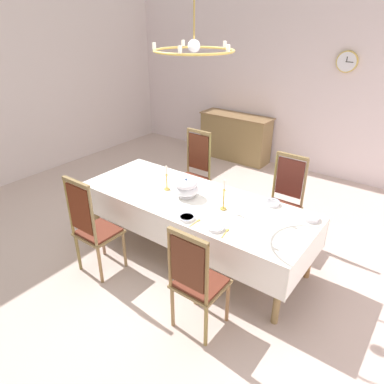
# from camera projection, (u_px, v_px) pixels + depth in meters

# --- Properties ---
(ground) EXTENTS (7.62, 6.59, 0.04)m
(ground) POSITION_uv_depth(u_px,v_px,m) (198.00, 251.00, 4.53)
(ground) COLOR #C5AFA5
(back_wall) EXTENTS (7.62, 0.08, 3.06)m
(back_wall) POSITION_uv_depth(u_px,v_px,m) (311.00, 87.00, 6.21)
(back_wall) COLOR silver
(back_wall) RESTS_ON ground
(left_wall) EXTENTS (0.08, 6.59, 3.06)m
(left_wall) POSITION_uv_depth(u_px,v_px,m) (11.00, 91.00, 5.89)
(left_wall) COLOR silver
(left_wall) RESTS_ON ground
(dining_table) EXTENTS (2.78, 1.04, 0.76)m
(dining_table) POSITION_uv_depth(u_px,v_px,m) (194.00, 205.00, 4.14)
(dining_table) COLOR olive
(dining_table) RESTS_ON ground
(tablecloth) EXTENTS (2.80, 1.06, 0.38)m
(tablecloth) POSITION_uv_depth(u_px,v_px,m) (194.00, 206.00, 4.15)
(tablecloth) COLOR white
(tablecloth) RESTS_ON dining_table
(chair_south_a) EXTENTS (0.44, 0.42, 1.20)m
(chair_south_a) POSITION_uv_depth(u_px,v_px,m) (92.00, 226.00, 3.88)
(chair_south_a) COLOR #866149
(chair_south_a) RESTS_ON ground
(chair_north_a) EXTENTS (0.44, 0.42, 1.20)m
(chair_north_a) POSITION_uv_depth(u_px,v_px,m) (194.00, 172.00, 5.21)
(chair_north_a) COLOR olive
(chair_north_a) RESTS_ON ground
(chair_south_b) EXTENTS (0.44, 0.42, 1.12)m
(chair_south_b) POSITION_uv_depth(u_px,v_px,m) (196.00, 280.00, 3.15)
(chair_south_b) COLOR olive
(chair_south_b) RESTS_ON ground
(chair_north_b) EXTENTS (0.44, 0.42, 1.16)m
(chair_north_b) POSITION_uv_depth(u_px,v_px,m) (283.00, 200.00, 4.46)
(chair_north_b) COLOR #846147
(chair_north_b) RESTS_ON ground
(soup_tureen) EXTENTS (0.29, 0.29, 0.23)m
(soup_tureen) POSITION_uv_depth(u_px,v_px,m) (186.00, 188.00, 4.11)
(soup_tureen) COLOR silver
(soup_tureen) RESTS_ON tablecloth
(candlestick_west) EXTENTS (0.07, 0.07, 0.31)m
(candlestick_west) POSITION_uv_depth(u_px,v_px,m) (167.00, 180.00, 4.27)
(candlestick_west) COLOR gold
(candlestick_west) RESTS_ON tablecloth
(candlestick_east) EXTENTS (0.07, 0.07, 0.35)m
(candlestick_east) POSITION_uv_depth(u_px,v_px,m) (224.00, 198.00, 3.83)
(candlestick_east) COLOR gold
(candlestick_east) RESTS_ON tablecloth
(bowl_near_left) EXTENTS (0.18, 0.18, 0.03)m
(bowl_near_left) POSITION_uv_depth(u_px,v_px,m) (215.00, 227.00, 3.53)
(bowl_near_left) COLOR silver
(bowl_near_left) RESTS_ON tablecloth
(bowl_near_right) EXTENTS (0.17, 0.17, 0.03)m
(bowl_near_right) POSITION_uv_depth(u_px,v_px,m) (187.00, 218.00, 3.70)
(bowl_near_right) COLOR silver
(bowl_near_right) RESTS_ON tablecloth
(bowl_far_left) EXTENTS (0.18, 0.18, 0.04)m
(bowl_far_left) POSITION_uv_depth(u_px,v_px,m) (272.00, 203.00, 3.98)
(bowl_far_left) COLOR silver
(bowl_far_left) RESTS_ON tablecloth
(bowl_far_right) EXTENTS (0.19, 0.19, 0.04)m
(bowl_far_right) POSITION_uv_depth(u_px,v_px,m) (310.00, 217.00, 3.69)
(bowl_far_right) COLOR silver
(bowl_far_right) RESTS_ON tablecloth
(spoon_primary) EXTENTS (0.05, 0.18, 0.01)m
(spoon_primary) POSITION_uv_depth(u_px,v_px,m) (226.00, 231.00, 3.49)
(spoon_primary) COLOR gold
(spoon_primary) RESTS_ON tablecloth
(spoon_secondary) EXTENTS (0.03, 0.18, 0.01)m
(spoon_secondary) POSITION_uv_depth(u_px,v_px,m) (197.00, 221.00, 3.66)
(spoon_secondary) COLOR gold
(spoon_secondary) RESTS_ON tablecloth
(sideboard) EXTENTS (1.44, 0.48, 0.90)m
(sideboard) POSITION_uv_depth(u_px,v_px,m) (235.00, 137.00, 7.14)
(sideboard) COLOR olive
(sideboard) RESTS_ON ground
(mounted_clock) EXTENTS (0.33, 0.06, 0.33)m
(mounted_clock) POSITION_uv_depth(u_px,v_px,m) (347.00, 62.00, 5.65)
(mounted_clock) COLOR #D1B251
(chandelier) EXTENTS (0.79, 0.78, 0.66)m
(chandelier) POSITION_uv_depth(u_px,v_px,m) (194.00, 50.00, 3.38)
(chandelier) COLOR gold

